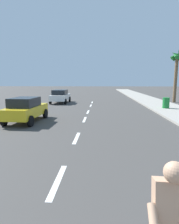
# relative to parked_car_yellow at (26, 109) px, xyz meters

# --- Properties ---
(ground_plane) EXTENTS (160.00, 160.00, 0.00)m
(ground_plane) POSITION_rel_parked_car_yellow_xyz_m (3.68, 6.13, -0.83)
(ground_plane) COLOR #423F3D
(sidewalk_strip) EXTENTS (3.60, 80.00, 0.14)m
(sidewalk_strip) POSITION_rel_parked_car_yellow_xyz_m (11.12, 8.13, -0.76)
(sidewalk_strip) COLOR #9E998E
(sidewalk_strip) RESTS_ON ground
(lane_stripe_2) EXTENTS (0.16, 1.80, 0.01)m
(lane_stripe_2) POSITION_rel_parked_car_yellow_xyz_m (3.68, -7.20, -0.83)
(lane_stripe_2) COLOR white
(lane_stripe_2) RESTS_ON ground
(lane_stripe_3) EXTENTS (0.16, 1.80, 0.01)m
(lane_stripe_3) POSITION_rel_parked_car_yellow_xyz_m (3.68, -3.35, -0.83)
(lane_stripe_3) COLOR white
(lane_stripe_3) RESTS_ON ground
(lane_stripe_4) EXTENTS (0.16, 1.80, 0.01)m
(lane_stripe_4) POSITION_rel_parked_car_yellow_xyz_m (3.68, 0.92, -0.83)
(lane_stripe_4) COLOR white
(lane_stripe_4) RESTS_ON ground
(lane_stripe_5) EXTENTS (0.16, 1.80, 0.01)m
(lane_stripe_5) POSITION_rel_parked_car_yellow_xyz_m (3.68, 4.19, -0.83)
(lane_stripe_5) COLOR white
(lane_stripe_5) RESTS_ON ground
(lane_stripe_6) EXTENTS (0.16, 1.80, 0.01)m
(lane_stripe_6) POSITION_rel_parked_car_yellow_xyz_m (3.68, 8.48, -0.83)
(lane_stripe_6) COLOR white
(lane_stripe_6) RESTS_ON ground
(lane_stripe_7) EXTENTS (0.16, 1.80, 0.01)m
(lane_stripe_7) POSITION_rel_parked_car_yellow_xyz_m (3.68, 11.66, -0.83)
(lane_stripe_7) COLOR white
(lane_stripe_7) RESTS_ON ground
(parked_car_yellow) EXTENTS (1.91, 3.89, 1.57)m
(parked_car_yellow) POSITION_rel_parked_car_yellow_xyz_m (0.00, 0.00, 0.00)
(parked_car_yellow) COLOR gold
(parked_car_yellow) RESTS_ON ground
(parked_car_white) EXTENTS (1.93, 4.15, 1.57)m
(parked_car_white) POSITION_rel_parked_car_yellow_xyz_m (-0.09, 10.79, 0.00)
(parked_car_white) COLOR white
(parked_car_white) RESTS_ON ground
(palm_tree_far) EXTENTS (1.63, 1.92, 6.43)m
(palm_tree_far) POSITION_rel_parked_car_yellow_xyz_m (13.82, 12.41, 4.05)
(palm_tree_far) COLOR brown
(palm_tree_far) RESTS_ON ground
(trash_bin_far) EXTENTS (0.60, 0.60, 0.97)m
(trash_bin_far) POSITION_rel_parked_car_yellow_xyz_m (10.73, 6.00, -0.21)
(trash_bin_far) COLOR #19722D
(trash_bin_far) RESTS_ON sidewalk_strip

